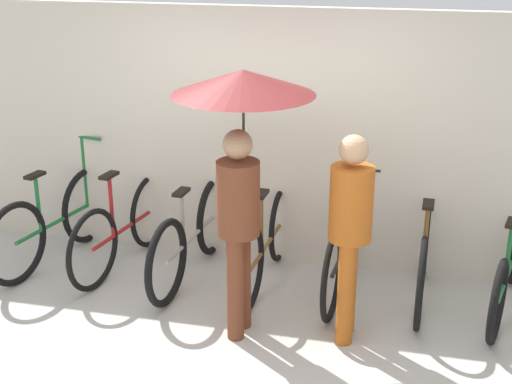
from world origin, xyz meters
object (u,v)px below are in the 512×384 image
Objects in this scene: pedestrian_center at (350,224)px; parked_bicycle_3 at (267,243)px; parked_bicycle_0 at (54,222)px; parked_bicycle_5 at (424,255)px; parked_bicycle_4 at (343,250)px; parked_bicycle_6 at (508,270)px; parked_bicycle_1 at (124,227)px; parked_bicycle_2 at (192,236)px; pedestrian_leading at (242,129)px.

parked_bicycle_3 is at bearing 135.47° from pedestrian_center.
parked_bicycle_5 is (3.38, 0.06, -0.00)m from parked_bicycle_0.
parked_bicycle_3 reaches higher than parked_bicycle_4.
parked_bicycle_6 is (0.68, -0.04, -0.04)m from parked_bicycle_5.
parked_bicycle_6 is at bearing -77.96° from parked_bicycle_0.
parked_bicycle_1 is 1.35m from parked_bicycle_3.
pedestrian_leading is at bearing -133.56° from parked_bicycle_2.
parked_bicycle_3 is at bearing 92.76° from parked_bicycle_4.
pedestrian_leading reaches higher than parked_bicycle_4.
parked_bicycle_3 is (2.03, 0.04, -0.02)m from parked_bicycle_0.
parked_bicycle_4 is (0.68, -0.01, 0.01)m from parked_bicycle_3.
parked_bicycle_0 is 0.86× the size of pedestrian_leading.
parked_bicycle_2 reaches higher than parked_bicycle_5.
parked_bicycle_4 is at bearing -88.13° from parked_bicycle_3.
parked_bicycle_1 is at bearing 102.34° from parked_bicycle_6.
parked_bicycle_4 is (2.70, 0.03, -0.01)m from parked_bicycle_0.
pedestrian_leading reaches higher than parked_bicycle_3.
parked_bicycle_1 is 1.00× the size of parked_bicycle_3.
parked_bicycle_0 is 2.70m from parked_bicycle_4.
parked_bicycle_1 is at bearing 152.24° from pedestrian_leading.
parked_bicycle_0 is 1.03× the size of parked_bicycle_4.
pedestrian_center reaches higher than parked_bicycle_5.
parked_bicycle_0 is 2.47m from pedestrian_leading.
parked_bicycle_0 is 2.03m from parked_bicycle_3.
parked_bicycle_3 is 0.99× the size of parked_bicycle_5.
parked_bicycle_1 is 0.99× the size of parked_bicycle_4.
parked_bicycle_5 is 1.00× the size of parked_bicycle_6.
pedestrian_leading reaches higher than parked_bicycle_2.
parked_bicycle_2 is at bearing 94.97° from parked_bicycle_4.
parked_bicycle_6 is 1.56m from pedestrian_center.
parked_bicycle_5 is at bearing -80.44° from parked_bicycle_1.
parked_bicycle_2 is 1.07× the size of parked_bicycle_3.
parked_bicycle_5 is 1.06× the size of pedestrian_center.
parked_bicycle_0 is 1.02× the size of parked_bicycle_6.
parked_bicycle_5 is (1.35, 0.02, 0.02)m from parked_bicycle_3.
pedestrian_center reaches higher than parked_bicycle_0.
parked_bicycle_3 is 1.35m from parked_bicycle_5.
parked_bicycle_3 is at bearing -81.68° from parked_bicycle_2.
parked_bicycle_2 reaches higher than parked_bicycle_6.
parked_bicycle_6 is at bearing 23.94° from pedestrian_leading.
parked_bicycle_0 reaches higher than parked_bicycle_1.
pedestrian_leading reaches higher than parked_bicycle_5.
parked_bicycle_3 is 0.68m from parked_bicycle_4.
parked_bicycle_1 is at bearing 92.13° from parked_bicycle_5.
parked_bicycle_5 is (0.68, 0.04, 0.01)m from parked_bicycle_4.
parked_bicycle_3 is 0.99× the size of parked_bicycle_4.
parked_bicycle_5 is 2.01m from pedestrian_leading.
parked_bicycle_4 is at bearing 95.12° from parked_bicycle_5.
pedestrian_center reaches higher than parked_bicycle_3.
pedestrian_leading is 1.05m from pedestrian_center.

